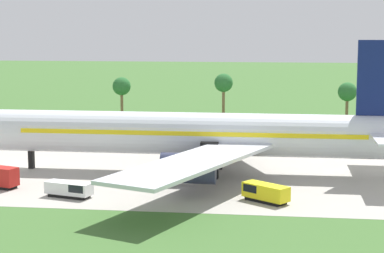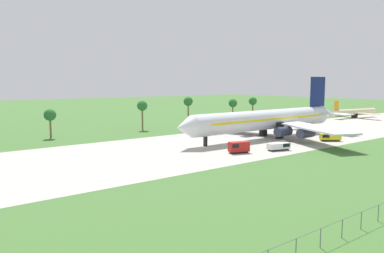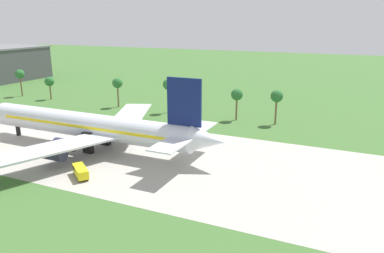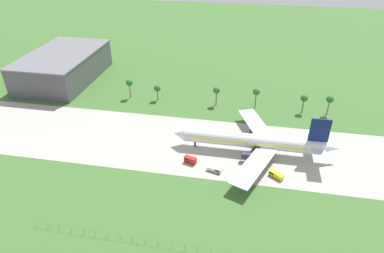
# 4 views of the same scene
# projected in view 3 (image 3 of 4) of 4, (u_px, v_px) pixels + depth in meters

# --- Properties ---
(ground_plane) EXTENTS (600.00, 600.00, 0.00)m
(ground_plane) POSITION_uv_depth(u_px,v_px,m) (18.00, 134.00, 101.80)
(ground_plane) COLOR #3D662D
(taxiway_strip) EXTENTS (320.00, 44.00, 0.02)m
(taxiway_strip) POSITION_uv_depth(u_px,v_px,m) (18.00, 134.00, 101.80)
(taxiway_strip) COLOR #A8A399
(taxiway_strip) RESTS_ON ground_plane
(jet_airliner) EXTENTS (67.69, 59.99, 18.55)m
(jet_airliner) POSITION_uv_depth(u_px,v_px,m) (92.00, 126.00, 88.81)
(jet_airliner) COLOR silver
(jet_airliner) RESTS_ON ground_plane
(fuel_truck) EXTENTS (5.78, 5.08, 2.12)m
(fuel_truck) POSITION_uv_depth(u_px,v_px,m) (80.00, 171.00, 73.45)
(fuel_truck) COLOR black
(fuel_truck) RESTS_ON ground_plane
(palm_tree_row) EXTENTS (106.85, 3.60, 11.23)m
(palm_tree_row) POSITION_uv_depth(u_px,v_px,m) (134.00, 85.00, 128.55)
(palm_tree_row) COLOR brown
(palm_tree_row) RESTS_ON ground_plane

